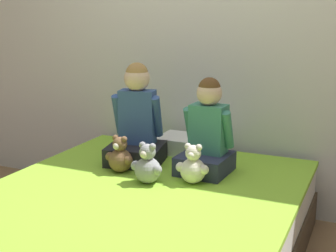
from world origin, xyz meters
TOP-DOWN VIEW (x-y plane):
  - wall_behind_bed at (0.00, 1.03)m, footprint 8.00×0.06m
  - bed at (0.00, 0.00)m, footprint 1.68×1.89m
  - child_on_left at (-0.26, 0.45)m, footprint 0.40×0.38m
  - child_on_right at (0.22, 0.45)m, footprint 0.31×0.33m
  - teddy_bear_held_by_left_child at (-0.25, 0.22)m, footprint 0.19×0.14m
  - teddy_bear_held_by_right_child at (0.22, 0.22)m, footprint 0.20×0.15m
  - teddy_bear_between_children at (-0.01, 0.12)m, footprint 0.20×0.15m
  - pillow_at_headboard at (0.00, 0.77)m, footprint 0.46×0.28m

SIDE VIEW (x-z plane):
  - bed at x=0.00m, z-range 0.00..0.44m
  - pillow_at_headboard at x=0.00m, z-range 0.44..0.55m
  - teddy_bear_held_by_left_child at x=-0.25m, z-range 0.42..0.65m
  - teddy_bear_held_by_right_child at x=0.22m, z-range 0.42..0.65m
  - teddy_bear_between_children at x=-0.01m, z-range 0.42..0.66m
  - child_on_right at x=0.22m, z-range 0.38..0.96m
  - child_on_left at x=-0.26m, z-range 0.37..1.02m
  - wall_behind_bed at x=0.00m, z-range 0.00..2.50m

